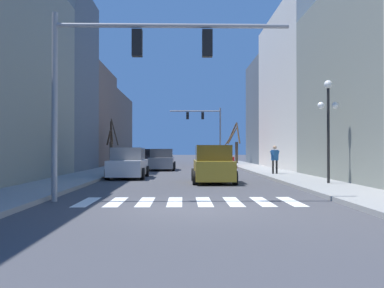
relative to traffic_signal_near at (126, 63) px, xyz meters
name	(u,v)px	position (x,y,z in m)	size (l,w,h in m)	color
ground_plane	(190,209)	(1.97, -1.92, -4.31)	(240.00, 240.00, 0.00)	#424247
building_row_left	(43,99)	(-8.09, 17.69, 0.82)	(6.00, 54.60, 12.94)	#515B66
building_row_right	(334,93)	(12.04, 16.14, 1.10)	(6.00, 45.62, 12.52)	#BCB299
crosswalk_stripes	(190,202)	(1.97, -0.15, -4.31)	(6.75, 2.60, 0.01)	white
traffic_signal_near	(126,63)	(0.00, 0.00, 0.00)	(7.40, 0.28, 5.89)	gray
traffic_signal_far	(206,123)	(4.51, 38.77, 0.38)	(6.03, 0.28, 6.53)	gray
street_lamp_right_corner	(328,110)	(8.10, 5.40, -1.00)	(0.95, 0.36, 4.48)	black
car_parked_left_mid	(213,165)	(3.23, 7.71, -3.47)	(2.04, 4.32, 1.82)	#A38423
car_parked_right_far	(153,158)	(-1.27, 31.89, -3.54)	(2.15, 4.19, 1.66)	black
car_at_intersection	(162,160)	(0.12, 20.99, -3.54)	(2.09, 4.75, 1.65)	gray
car_parked_right_near	(128,164)	(-1.30, 11.24, -3.51)	(2.08, 4.67, 1.72)	silver
car_parked_right_mid	(221,159)	(5.25, 26.61, -3.55)	(2.10, 4.83, 1.63)	red
pedestrian_near_right_corner	(275,157)	(7.31, 12.95, -3.16)	(0.67, 0.44, 1.70)	black
street_tree_left_near	(111,146)	(-4.24, 23.58, -2.40)	(1.31, 2.48, 4.03)	#473828
street_tree_right_mid	(235,144)	(7.37, 33.89, -2.12)	(1.58, 2.28, 4.35)	brown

